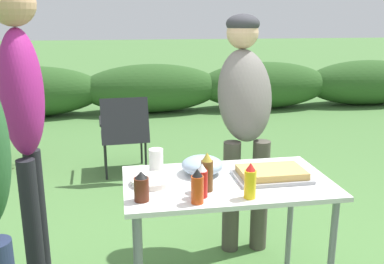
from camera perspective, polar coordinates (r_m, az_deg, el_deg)
name	(u,v)px	position (r m, az deg, el deg)	size (l,w,h in m)	color
shrub_hedge	(152,88)	(7.35, -5.40, 5.83)	(14.40, 0.90, 0.82)	#2D5623
folding_table	(227,194)	(2.33, 4.68, -8.20)	(1.10, 0.64, 0.74)	silver
food_tray	(271,174)	(2.35, 10.54, -5.52)	(0.39, 0.26, 0.06)	#9E9EA3
plate_stack	(152,181)	(2.26, -5.37, -6.53)	(0.22, 0.22, 0.03)	white
mixing_bowl	(202,165)	(2.37, 1.37, -4.44)	(0.23, 0.23, 0.10)	#99B2CC
paper_cup_stack	(156,161)	(2.40, -4.81, -3.85)	(0.08, 0.08, 0.14)	white
hot_sauce_bottle	(197,187)	(2.00, 0.71, -7.32)	(0.06, 0.06, 0.17)	#CC4214
ketchup_bottle	(202,181)	(2.07, 1.30, -6.56)	(0.06, 0.06, 0.17)	red
beer_bottle	(207,173)	(2.13, 2.01, -5.44)	(0.06, 0.06, 0.20)	brown
bbq_sauce_bottle	(141,187)	(2.04, -6.75, -7.29)	(0.07, 0.07, 0.15)	#562314
mustard_bottle	(250,181)	(2.07, 7.76, -6.54)	(0.06, 0.06, 0.18)	yellow
standing_person_in_dark_puffer	(244,106)	(2.91, 7.01, 3.47)	(0.39, 0.50, 1.61)	#4C473D
standing_person_in_red_jacket	(24,110)	(2.46, -21.55, 2.73)	(0.23, 0.31, 1.77)	black
camp_chair_green_behind_table	(124,131)	(4.38, -9.02, 0.11)	(0.51, 0.61, 0.83)	#232328
camp_chair_near_hedge	(0,126)	(4.97, -24.24, 0.75)	(0.75, 0.73, 0.83)	maroon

